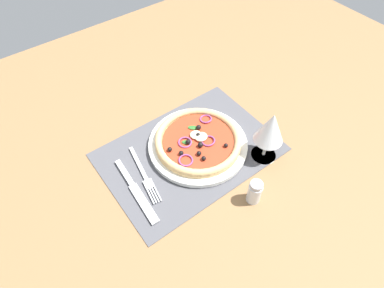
% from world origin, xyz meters
% --- Properties ---
extents(ground_plane, '(1.90, 1.40, 0.02)m').
position_xyz_m(ground_plane, '(0.00, 0.00, -0.01)').
color(ground_plane, olive).
extents(placemat, '(0.44, 0.31, 0.00)m').
position_xyz_m(placemat, '(0.00, 0.00, 0.00)').
color(placemat, '#4C4C51').
rests_on(placemat, ground_plane).
extents(plate, '(0.26, 0.26, 0.01)m').
position_xyz_m(plate, '(-0.03, -0.00, 0.01)').
color(plate, silver).
rests_on(plate, placemat).
extents(pizza, '(0.22, 0.22, 0.03)m').
position_xyz_m(pizza, '(-0.03, -0.00, 0.03)').
color(pizza, tan).
rests_on(pizza, plate).
extents(fork, '(0.05, 0.18, 0.00)m').
position_xyz_m(fork, '(0.13, -0.00, 0.01)').
color(fork, silver).
rests_on(fork, placemat).
extents(knife, '(0.03, 0.20, 0.01)m').
position_xyz_m(knife, '(0.17, 0.02, 0.01)').
color(knife, silver).
rests_on(knife, placemat).
extents(wine_glass, '(0.07, 0.07, 0.15)m').
position_xyz_m(wine_glass, '(-0.15, 0.12, 0.10)').
color(wine_glass, silver).
rests_on(wine_glass, ground_plane).
extents(pepper_shaker, '(0.03, 0.03, 0.07)m').
position_xyz_m(pepper_shaker, '(-0.04, 0.20, 0.03)').
color(pepper_shaker, silver).
rests_on(pepper_shaker, ground_plane).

